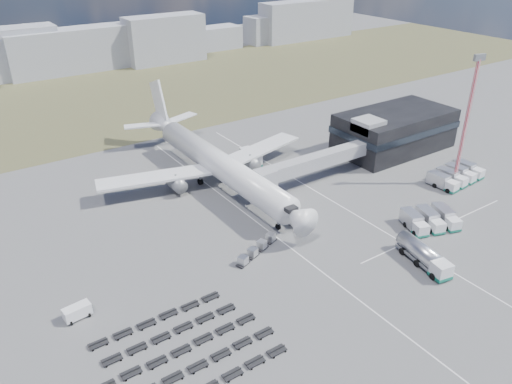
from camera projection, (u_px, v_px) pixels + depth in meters
ground at (308, 251)px, 88.62m from camera, size 420.00×420.00×0.00m
grass_strip at (101, 98)px, 169.15m from camera, size 420.00×90.00×0.01m
lane_markings at (338, 227)px, 95.67m from camera, size 47.12×110.00×0.01m
terminal at (394, 130)px, 127.47m from camera, size 30.40×16.40×11.00m
jet_bridge at (306, 165)px, 109.12m from camera, size 30.30×3.80×7.05m
airliner at (216, 162)px, 109.86m from camera, size 51.59×64.53×17.62m
skyline at (35, 53)px, 190.13m from camera, size 307.02×26.33×22.32m
fuel_tanker at (424, 255)px, 84.28m from camera, size 4.87×11.71×3.68m
pushback_tug at (298, 222)px, 96.12m from camera, size 3.33×1.98×1.47m
utility_van at (77, 312)px, 72.83m from camera, size 4.11×2.20×2.13m
catering_truck at (251, 158)px, 120.92m from camera, size 3.17×6.99×3.14m
service_trucks_near at (430, 220)px, 95.24m from camera, size 11.11×9.67×2.85m
service_trucks_far at (456, 175)px, 112.43m from camera, size 13.24×7.94×2.84m
uld_row at (257, 249)px, 87.66m from camera, size 10.79×5.39×1.53m
baggage_dollies at (182, 351)px, 67.08m from camera, size 24.78×16.31×0.64m
floodlight_mast at (466, 123)px, 105.45m from camera, size 2.75×2.22×28.80m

